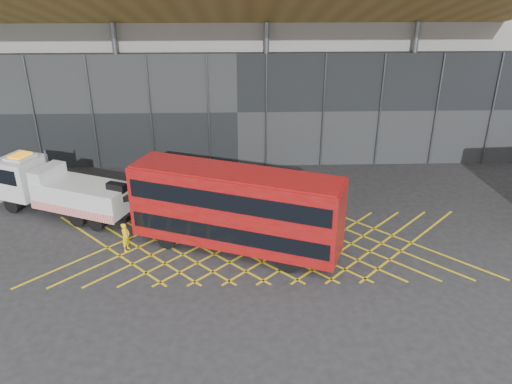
{
  "coord_description": "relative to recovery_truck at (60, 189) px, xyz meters",
  "views": [
    {
      "loc": [
        2.26,
        -22.59,
        13.57
      ],
      "look_at": [
        3.0,
        1.5,
        2.4
      ],
      "focal_mm": 35.0,
      "sensor_mm": 36.0,
      "label": 1
    }
  ],
  "objects": [
    {
      "name": "road_markings",
      "position": [
        11.51,
        -4.0,
        -1.59
      ],
      "size": [
        23.16,
        7.16,
        0.01
      ],
      "color": "yellow",
      "rests_on": "ground_plane"
    },
    {
      "name": "ground_plane",
      "position": [
        8.31,
        -4.0,
        -1.59
      ],
      "size": [
        120.0,
        120.0,
        0.0
      ],
      "primitive_type": "plane",
      "color": "#252527"
    },
    {
      "name": "worker",
      "position": [
        4.58,
        -4.26,
        -0.83
      ],
      "size": [
        0.52,
        0.65,
        1.54
      ],
      "primitive_type": "imported",
      "rotation": [
        0.0,
        0.0,
        1.26
      ],
      "color": "yellow",
      "rests_on": "ground_plane"
    },
    {
      "name": "bus_towed",
      "position": [
        10.2,
        -4.32,
        0.83
      ],
      "size": [
        10.85,
        6.19,
        4.36
      ],
      "rotation": [
        0.0,
        0.0,
        -0.37
      ],
      "color": "maroon",
      "rests_on": "ground_plane"
    },
    {
      "name": "recovery_truck",
      "position": [
        0.0,
        0.0,
        0.0
      ],
      "size": [
        9.61,
        5.47,
        3.45
      ],
      "rotation": [
        0.0,
        0.0,
        -0.4
      ],
      "color": "black",
      "rests_on": "ground_plane"
    },
    {
      "name": "construction_building",
      "position": [
        10.23,
        14.39,
        7.38
      ],
      "size": [
        55.0,
        23.97,
        18.0
      ],
      "color": "gray",
      "rests_on": "ground_plane"
    }
  ]
}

